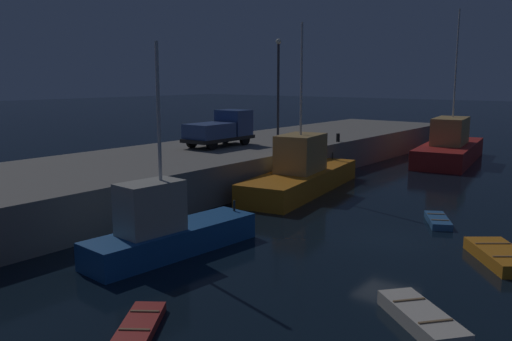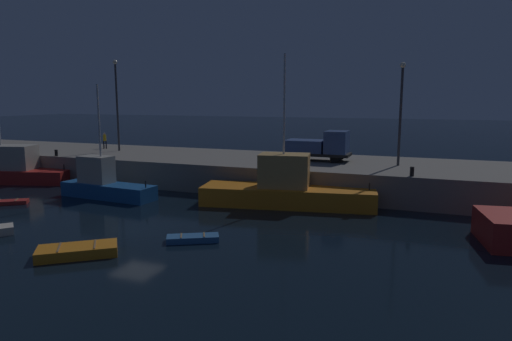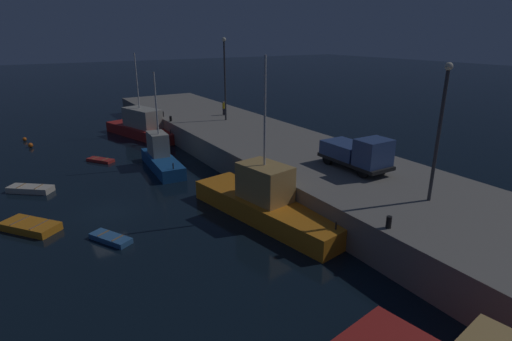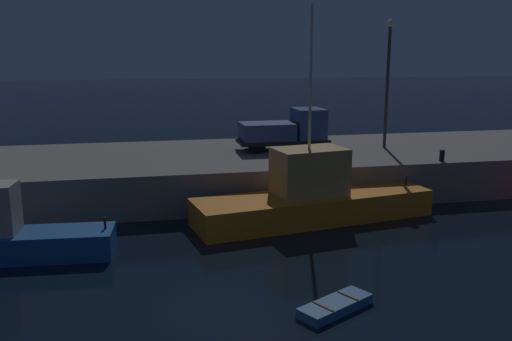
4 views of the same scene
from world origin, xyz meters
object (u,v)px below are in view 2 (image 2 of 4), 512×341
lamp_post_west (117,99)px  bollard_east (56,153)px  rowboat_white_mid (78,251)px  dockworker (105,140)px  fishing_boat_blue (287,189)px  rowboat_blue_far (8,202)px  dinghy_red_small (193,238)px  lamp_post_east (401,106)px  bollard_central (412,171)px  bollard_west (33,151)px  fishing_trawler_red (7,169)px  fishing_boat_orange (105,184)px  utility_truck (320,146)px

lamp_post_west → bollard_east: lamp_post_west is taller
rowboat_white_mid → dockworker: size_ratio=2.31×
fishing_boat_blue → rowboat_blue_far: size_ratio=4.58×
dinghy_red_small → lamp_post_east: (9.20, 16.44, 6.74)m
dockworker → rowboat_blue_far: bearing=-75.8°
dinghy_red_small → bollard_east: 23.45m
bollard_central → lamp_post_west: bearing=169.1°
rowboat_blue_far → dockworker: 16.10m
lamp_post_east → bollard_west: bearing=-171.4°
rowboat_white_mid → dinghy_red_small: 5.66m
lamp_post_east → bollard_central: bearing=-76.1°
fishing_trawler_red → rowboat_blue_far: bearing=-40.5°
fishing_boat_blue → dinghy_red_small: fishing_boat_blue is taller
fishing_boat_orange → dinghy_red_small: bearing=-31.7°
dinghy_red_small → lamp_post_west: lamp_post_west is taller
utility_truck → bollard_east: utility_truck is taller
fishing_boat_orange → lamp_post_east: lamp_post_east is taller
fishing_trawler_red → dinghy_red_small: (24.11, -9.25, -1.04)m
bollard_west → dinghy_red_small: bearing=-26.2°
utility_truck → bollard_west: 26.77m
lamp_post_west → utility_truck: (20.58, -0.07, -3.93)m
utility_truck → lamp_post_west: bearing=179.8°
bollard_west → bollard_central: 33.76m
lamp_post_east → utility_truck: bearing=175.8°
bollard_west → bollard_east: 3.00m
fishing_boat_blue → rowboat_white_mid: fishing_boat_blue is taller
lamp_post_west → bollard_west: 9.24m
fishing_trawler_red → dinghy_red_small: size_ratio=4.26×
lamp_post_east → bollard_west: lamp_post_east is taller
utility_truck → bollard_central: utility_truck is taller
fishing_trawler_red → lamp_post_west: lamp_post_west is taller
utility_truck → lamp_post_east: bearing=-4.2°
bollard_central → rowboat_blue_far: bearing=-161.9°
utility_truck → bollard_central: size_ratio=8.78×
lamp_post_west → utility_truck: size_ratio=1.61×
fishing_trawler_red → lamp_post_east: bearing=12.2°
rowboat_blue_far → bollard_west: 11.35m
dinghy_red_small → bollard_west: bearing=153.8°
fishing_trawler_red → bollard_central: 34.62m
fishing_boat_blue → rowboat_white_mid: size_ratio=3.25×
lamp_post_west → lamp_post_east: bearing=-1.1°
bollard_east → dinghy_red_small: bearing=-29.2°
rowboat_blue_far → bollard_east: size_ratio=4.73×
dinghy_red_small → utility_truck: (2.84, 16.90, 3.35)m
fishing_trawler_red → fishing_boat_blue: fishing_boat_blue is taller
bollard_west → bollard_central: (33.76, 0.09, 0.02)m
fishing_boat_blue → bollard_west: fishing_boat_blue is taller
fishing_trawler_red → lamp_post_east: (33.31, 7.19, 5.71)m
dinghy_red_small → fishing_boat_blue: bearing=76.9°
rowboat_blue_far → bollard_east: bearing=114.0°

